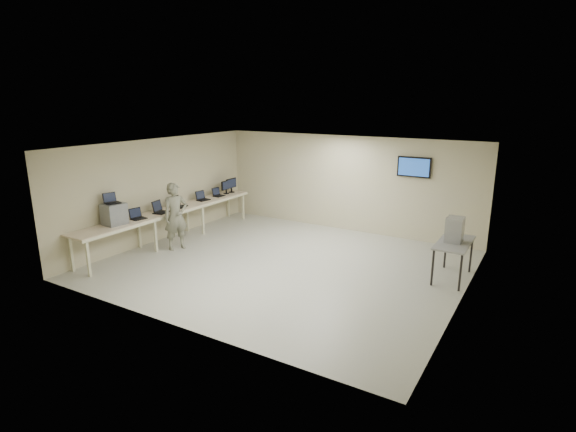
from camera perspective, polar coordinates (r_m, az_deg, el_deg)
The scene contains 14 objects.
room at distance 10.36m, azimuth -0.25°, elevation 1.20°, with size 8.01×7.01×2.81m.
workbench at distance 12.67m, azimuth -14.53°, elevation 0.51°, with size 0.76×6.00×0.90m.
equipment_box at distance 11.50m, azimuth -21.20°, elevation 0.24°, with size 0.43×0.49×0.51m, color slate.
laptop_on_box at distance 11.47m, azimuth -21.51°, elevation 1.83°, with size 0.36×0.38×0.25m.
laptop_0 at distance 11.88m, azimuth -18.60°, elevation -0.01°, with size 0.34×0.39×0.27m.
laptop_1 at distance 12.35m, azimuth -16.01°, elevation 0.78°, with size 0.41×0.45×0.31m.
laptop_2 at distance 12.87m, azimuth -13.71°, elevation 1.47°, with size 0.42×0.45×0.30m.
laptop_3 at distance 13.58m, azimuth -10.85°, elevation 2.29°, with size 0.33×0.38×0.28m.
laptop_4 at distance 14.07m, azimuth -8.92°, elevation 2.79°, with size 0.29×0.34×0.26m.
monitor_near at distance 14.34m, azimuth -7.86°, elevation 3.80°, with size 0.19×0.42×0.42m.
monitor_far at distance 14.53m, azimuth -7.21°, elevation 4.05°, with size 0.20×0.45×0.45m.
soldier at distance 11.96m, azimuth -14.06°, elevation -0.05°, with size 0.64×0.42×1.75m, color #59604A.
side_table at distance 10.33m, azimuth 20.34°, elevation -3.48°, with size 0.66×1.41×0.85m.
storage_bins at distance 10.23m, azimuth 20.40°, elevation -1.63°, with size 0.34×0.38×0.54m.
Camera 1 is at (5.26, -8.56, 3.83)m, focal length 28.00 mm.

